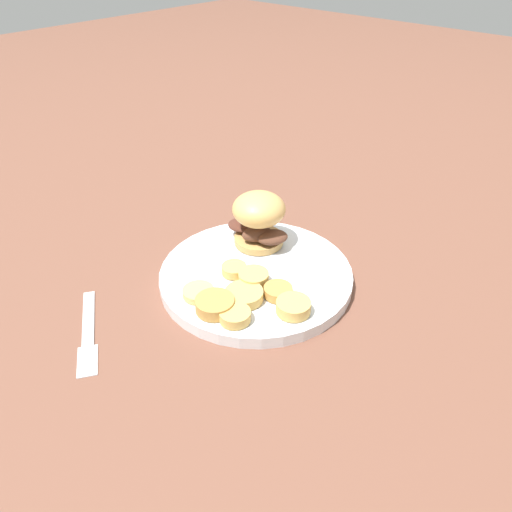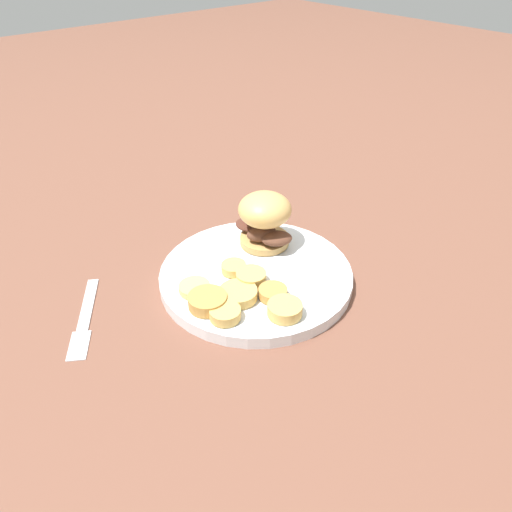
{
  "view_description": "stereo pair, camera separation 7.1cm",
  "coord_description": "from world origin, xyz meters",
  "views": [
    {
      "loc": [
        0.43,
        0.39,
        0.45
      ],
      "look_at": [
        0.0,
        0.0,
        0.04
      ],
      "focal_mm": 35.0,
      "sensor_mm": 36.0,
      "label": 1
    },
    {
      "loc": [
        0.38,
        0.44,
        0.45
      ],
      "look_at": [
        0.0,
        0.0,
        0.04
      ],
      "focal_mm": 35.0,
      "sensor_mm": 36.0,
      "label": 2
    }
  ],
  "objects": [
    {
      "name": "fork",
      "position": [
        0.23,
        -0.09,
        0.0
      ],
      "size": [
        0.1,
        0.15,
        0.0
      ],
      "color": "silver",
      "rests_on": "ground_plane"
    },
    {
      "name": "ground_plane",
      "position": [
        0.0,
        0.0,
        0.0
      ],
      "size": [
        4.0,
        4.0,
        0.0
      ],
      "primitive_type": "plane",
      "color": "brown"
    },
    {
      "name": "potato_round_7",
      "position": [
        0.09,
        -0.02,
        0.02
      ],
      "size": [
        0.04,
        0.04,
        0.01
      ],
      "primitive_type": "cylinder",
      "color": "#DBB766",
      "rests_on": "dinner_plate"
    },
    {
      "name": "potato_round_2",
      "position": [
        0.03,
        0.1,
        0.03
      ],
      "size": [
        0.05,
        0.05,
        0.02
      ],
      "primitive_type": "cylinder",
      "color": "tan",
      "rests_on": "dinner_plate"
    },
    {
      "name": "potato_round_3",
      "position": [
        0.1,
        0.05,
        0.03
      ],
      "size": [
        0.04,
        0.04,
        0.01
      ],
      "primitive_type": "cylinder",
      "color": "tan",
      "rests_on": "dinner_plate"
    },
    {
      "name": "potato_round_0",
      "position": [
        0.02,
        0.06,
        0.03
      ],
      "size": [
        0.04,
        0.04,
        0.01
      ],
      "primitive_type": "cylinder",
      "color": "#BC8942",
      "rests_on": "dinner_plate"
    },
    {
      "name": "potato_round_5",
      "position": [
        0.03,
        -0.02,
        0.03
      ],
      "size": [
        0.04,
        0.04,
        0.01
      ],
      "primitive_type": "cylinder",
      "color": "tan",
      "rests_on": "dinner_plate"
    },
    {
      "name": "potato_round_1",
      "position": [
        0.1,
        0.02,
        0.03
      ],
      "size": [
        0.05,
        0.05,
        0.02
      ],
      "primitive_type": "cylinder",
      "color": "#BC8942",
      "rests_on": "dinner_plate"
    },
    {
      "name": "dinner_plate",
      "position": [
        0.0,
        0.0,
        0.01
      ],
      "size": [
        0.28,
        0.28,
        0.02
      ],
      "color": "white",
      "rests_on": "ground_plane"
    },
    {
      "name": "sandwich",
      "position": [
        -0.06,
        -0.05,
        0.06
      ],
      "size": [
        0.08,
        0.11,
        0.08
      ],
      "color": "tan",
      "rests_on": "dinner_plate"
    },
    {
      "name": "potato_round_4",
      "position": [
        0.02,
        0.02,
        0.03
      ],
      "size": [
        0.04,
        0.04,
        0.02
      ],
      "primitive_type": "cylinder",
      "color": "tan",
      "rests_on": "dinner_plate"
    },
    {
      "name": "potato_round_6",
      "position": [
        0.06,
        0.03,
        0.03
      ],
      "size": [
        0.05,
        0.05,
        0.01
      ],
      "primitive_type": "cylinder",
      "color": "tan",
      "rests_on": "dinner_plate"
    }
  ]
}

